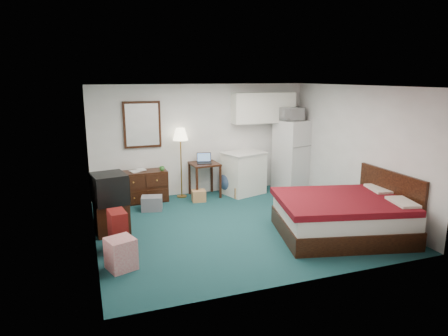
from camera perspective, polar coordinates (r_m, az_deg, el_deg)
name	(u,v)px	position (r m, az deg, el deg)	size (l,w,h in m)	color
floor	(238,224)	(7.43, 1.98, -8.06)	(5.00, 4.50, 0.01)	#183B41
ceiling	(239,86)	(6.93, 2.14, 11.61)	(5.00, 4.50, 0.01)	silver
walls	(238,158)	(7.07, 2.06, 1.44)	(5.01, 4.51, 2.50)	silver
mirror	(142,125)	(8.80, -11.62, 6.09)	(0.80, 0.06, 1.00)	white
upper_cabinets	(264,108)	(9.44, 5.68, 8.56)	(1.50, 0.35, 0.70)	white
headboard	(390,199)	(7.65, 22.57, -4.09)	(0.06, 1.56, 1.00)	black
dresser	(144,186)	(8.81, -11.40, -2.59)	(1.00, 0.45, 0.68)	black
floor_lamp	(181,163)	(8.93, -6.15, 0.71)	(0.34, 0.34, 1.56)	#BB8030
desk	(205,180)	(9.03, -2.78, -1.67)	(0.61, 0.61, 0.77)	black
exercise_ball	(232,181)	(9.29, 1.11, -1.84)	(0.58, 0.58, 0.58)	#3D5681
kitchen_counter	(244,174)	(9.23, 2.81, -0.79)	(0.86, 0.66, 0.94)	white
fridge	(292,155)	(9.73, 9.65, 1.89)	(0.68, 0.68, 1.65)	silver
bed	(342,217)	(7.12, 16.49, -6.72)	(2.07, 1.61, 0.66)	#49070F
tv_stand	(112,217)	(7.26, -15.77, -6.77)	(0.54, 0.59, 0.54)	black
suitcase	(118,230)	(6.50, -14.90, -8.62)	(0.24, 0.39, 0.64)	maroon
retail_box	(121,254)	(5.92, -14.52, -11.76)	(0.36, 0.36, 0.45)	beige
file_bin	(152,203)	(8.27, -10.26, -4.98)	(0.41, 0.31, 0.29)	slate
cardboard_box_a	(199,196)	(8.73, -3.64, -3.98)	(0.29, 0.25, 0.25)	#A07241
cardboard_box_b	(238,192)	(9.00, 1.98, -3.44)	(0.21, 0.25, 0.25)	#A07241
laptop	(204,159)	(8.87, -2.85, 1.35)	(0.32, 0.26, 0.22)	black
crt_tv	(109,188)	(7.07, -16.07, -2.83)	(0.55, 0.60, 0.51)	black
microwave	(291,112)	(9.54, 9.51, 7.85)	(0.56, 0.31, 0.38)	silver
book_a	(130,167)	(8.64, -13.23, 0.14)	(0.17, 0.02, 0.23)	#A07241
book_b	(137,165)	(8.77, -12.36, 0.41)	(0.18, 0.02, 0.24)	#A07241
mug	(162,168)	(8.69, -8.85, -0.01)	(0.11, 0.09, 0.11)	#3B8434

